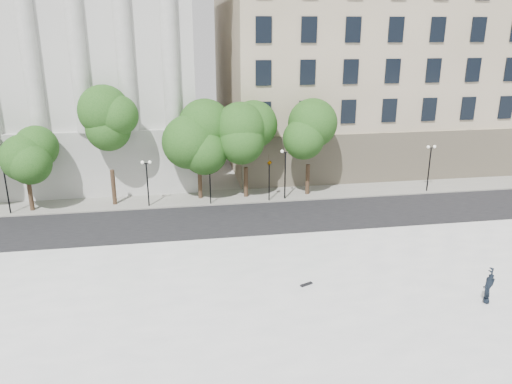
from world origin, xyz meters
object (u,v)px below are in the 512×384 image
traffic_light_east (269,161)px  skateboard (306,284)px  person_lying (486,298)px  traffic_light_west (209,164)px

traffic_light_east → skateboard: traffic_light_east is taller
person_lying → skateboard: person_lying is taller
traffic_light_east → person_lying: size_ratio=2.09×
traffic_light_west → person_lying: 23.54m
skateboard → person_lying: bearing=-44.9°
traffic_light_east → skateboard: size_ratio=5.34×
skateboard → traffic_light_east: bearing=63.2°
traffic_light_west → person_lying: (13.28, -19.21, -2.95)m
traffic_light_west → skateboard: traffic_light_west is taller
person_lying → traffic_light_west: bearing=80.7°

